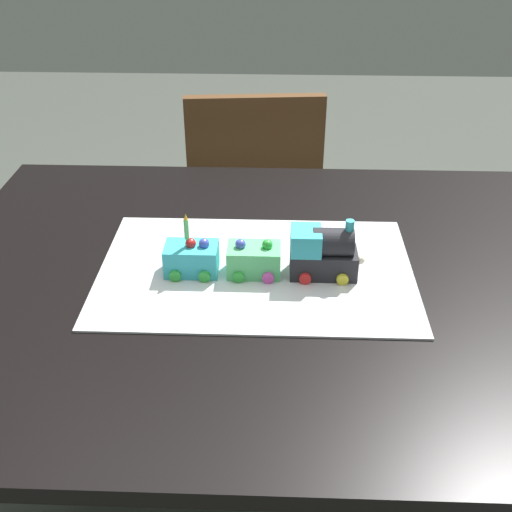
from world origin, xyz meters
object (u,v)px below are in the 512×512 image
object	(u,v)px
chair	(253,202)
birthday_candle	(186,226)
cake_car_flatbed_mint_green	(254,259)
cake_locomotive	(323,252)
dining_table	(291,320)
cake_car_hopper_turquoise	(192,258)

from	to	relation	value
chair	birthday_candle	xyz separation A→B (m)	(0.09, 0.83, 0.37)
cake_car_flatbed_mint_green	birthday_candle	size ratio (longest dim) A/B	1.93
chair	cake_locomotive	world-z (taller)	same
cake_locomotive	birthday_candle	xyz separation A→B (m)	(0.25, -0.00, 0.05)
dining_table	cake_car_flatbed_mint_green	world-z (taller)	cake_car_flatbed_mint_green
cake_locomotive	cake_car_hopper_turquoise	bearing A→B (deg)	-0.00
birthday_candle	cake_car_hopper_turquoise	bearing A→B (deg)	-180.00
dining_table	cake_car_hopper_turquoise	xyz separation A→B (m)	(0.19, -0.00, 0.14)
birthday_candle	cake_locomotive	bearing A→B (deg)	180.00
dining_table	chair	size ratio (longest dim) A/B	1.63
dining_table	cake_car_flatbed_mint_green	xyz separation A→B (m)	(0.07, -0.00, 0.14)
chair	birthday_candle	distance (m)	0.91
cake_locomotive	cake_car_hopper_turquoise	world-z (taller)	cake_locomotive
dining_table	cake_car_flatbed_mint_green	bearing A→B (deg)	-0.90
cake_locomotive	dining_table	bearing A→B (deg)	1.19
cake_car_flatbed_mint_green	birthday_candle	distance (m)	0.14
cake_car_flatbed_mint_green	birthday_candle	bearing A→B (deg)	0.00
dining_table	cake_car_hopper_turquoise	world-z (taller)	cake_car_hopper_turquoise
cake_car_flatbed_mint_green	cake_car_hopper_turquoise	size ratio (longest dim) A/B	1.00
chair	dining_table	bearing A→B (deg)	92.18
dining_table	cake_car_hopper_turquoise	size ratio (longest dim) A/B	14.00
cake_locomotive	cake_car_flatbed_mint_green	distance (m)	0.13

